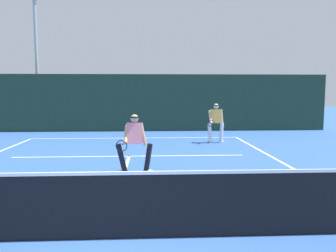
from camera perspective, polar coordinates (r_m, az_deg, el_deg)
The scene contains 9 objects.
ground_plane at distance 5.37m, azimuth -11.18°, elevation -18.45°, with size 80.00×80.00×0.00m, color #335EA8.
court_line_baseline_far at distance 15.71m, azimuth -5.64°, elevation -2.05°, with size 9.58×0.10×0.01m, color white.
court_line_service at distance 11.43m, azimuth -6.64°, elevation -5.14°, with size 7.81×0.10×0.01m, color white.
court_line_centre at distance 8.37m, azimuth -8.03°, elevation -9.34°, with size 0.10×6.40×0.01m, color white.
tennis_net at distance 5.18m, azimuth -11.30°, elevation -13.12°, with size 10.51×0.09×1.07m.
player_near at distance 8.98m, azimuth -5.76°, elevation -2.57°, with size 1.00×0.86×1.59m.
player_far at distance 14.28m, azimuth 8.17°, elevation 0.82°, with size 0.82×0.85×1.68m.
back_fence_windscreen at distance 18.25m, azimuth -5.30°, elevation 3.96°, with size 20.91×0.12×3.10m, color #1C362A.
light_pole at distance 20.29m, azimuth -21.62°, elevation 12.50°, with size 0.55×0.44×7.57m.
Camera 1 is at (0.74, -4.84, 2.22)m, focal length 35.65 mm.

